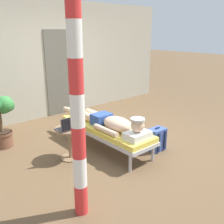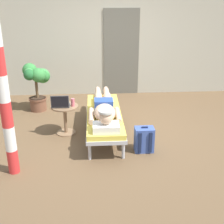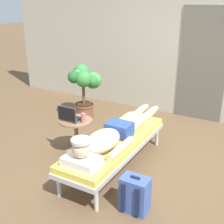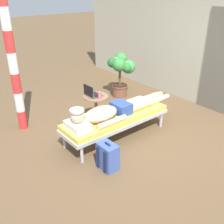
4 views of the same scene
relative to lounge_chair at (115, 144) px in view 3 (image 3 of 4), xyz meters
name	(u,v)px [view 3 (image 3 of 4)]	position (x,y,z in m)	size (l,w,h in m)	color
ground_plane	(135,167)	(0.25, 0.12, -0.35)	(40.00, 40.00, 0.00)	brown
house_wall_back	(178,44)	(0.00, 2.40, 1.00)	(7.60, 0.20, 2.70)	#B2AD99
house_door_panel	(203,65)	(0.51, 2.29, 0.67)	(0.84, 0.03, 2.04)	#625F54
lounge_chair	(115,144)	(0.00, 0.00, 0.00)	(0.61, 1.95, 0.42)	#B7B7BC
person_reclining	(112,135)	(0.00, -0.09, 0.17)	(0.53, 2.17, 0.33)	white
side_table	(76,131)	(-0.69, 0.07, 0.01)	(0.48, 0.48, 0.52)	#8C6B4C
laptop	(70,117)	(-0.75, 0.02, 0.24)	(0.31, 0.24, 0.23)	#4C4C51
drink_glass	(83,118)	(-0.54, 0.05, 0.25)	(0.06, 0.06, 0.14)	#D86672
backpack	(135,194)	(0.61, -0.66, -0.15)	(0.30, 0.26, 0.42)	#3F59A5
potted_plant	(85,86)	(-1.35, 1.28, 0.28)	(0.58, 0.57, 1.00)	brown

